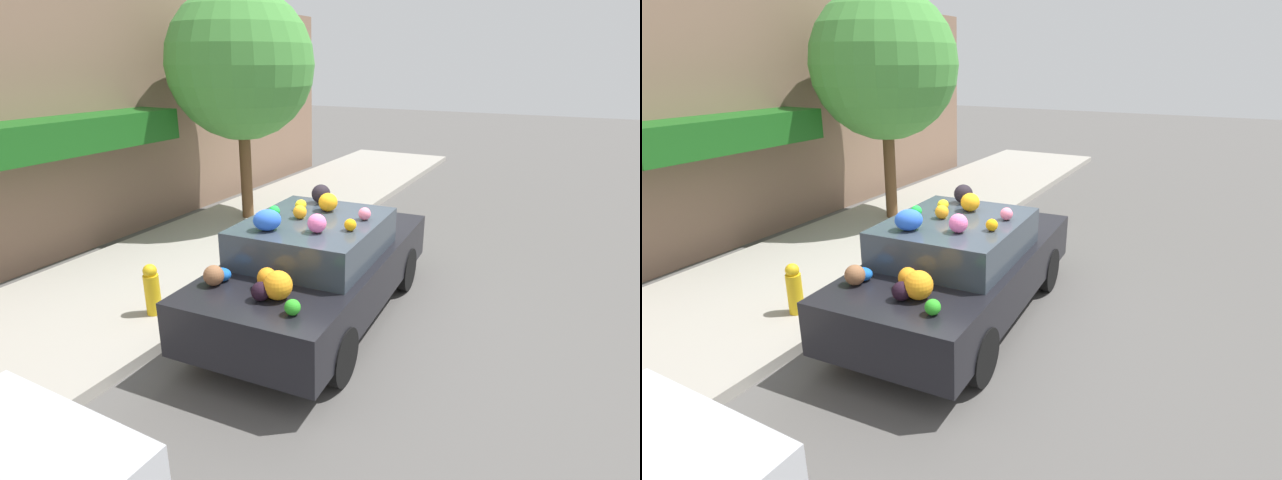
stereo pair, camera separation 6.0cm
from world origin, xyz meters
TOP-DOWN VIEW (x-y plane):
  - ground_plane at (0.00, 0.00)m, footprint 60.00×60.00m
  - sidewalk_curb at (0.00, 2.70)m, footprint 24.00×3.20m
  - building_facade at (0.01, 4.91)m, footprint 18.00×1.20m
  - street_tree at (2.97, 3.12)m, footprint 2.89×2.89m
  - fire_hydrant at (-1.20, 1.70)m, footprint 0.20×0.20m
  - art_car at (-0.05, -0.15)m, footprint 4.27×2.01m

SIDE VIEW (x-z plane):
  - ground_plane at x=0.00m, z-range 0.00..0.00m
  - sidewalk_curb at x=0.00m, z-range 0.00..0.15m
  - fire_hydrant at x=-1.20m, z-range 0.14..0.84m
  - art_car at x=-0.05m, z-range -0.08..1.61m
  - building_facade at x=0.01m, z-range -0.01..4.54m
  - street_tree at x=2.97m, z-range 0.96..5.48m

